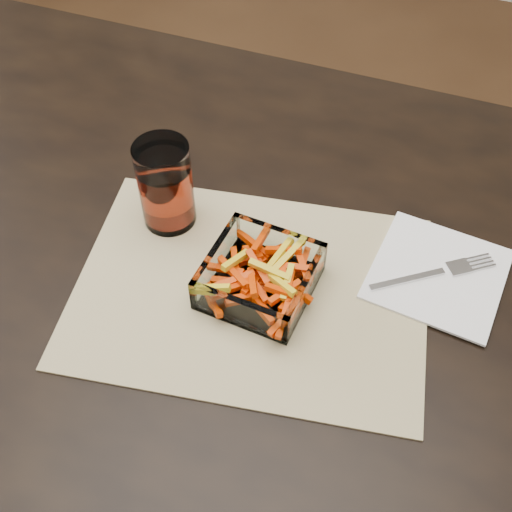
% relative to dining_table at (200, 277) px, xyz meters
% --- Properties ---
extents(dining_table, '(1.60, 0.90, 0.75)m').
position_rel_dining_table_xyz_m(dining_table, '(0.00, 0.00, 0.00)').
color(dining_table, black).
rests_on(dining_table, ground).
extents(placemat, '(0.50, 0.40, 0.00)m').
position_rel_dining_table_xyz_m(placemat, '(0.10, -0.06, 0.09)').
color(placemat, tan).
rests_on(placemat, dining_table).
extents(glass_bowl, '(0.14, 0.14, 0.05)m').
position_rel_dining_table_xyz_m(glass_bowl, '(0.11, -0.05, 0.11)').
color(glass_bowl, white).
rests_on(glass_bowl, placemat).
extents(tumbler, '(0.07, 0.07, 0.13)m').
position_rel_dining_table_xyz_m(tumbler, '(-0.05, 0.02, 0.15)').
color(tumbler, white).
rests_on(tumbler, placemat).
extents(napkin, '(0.18, 0.18, 0.00)m').
position_rel_dining_table_xyz_m(napkin, '(0.32, 0.05, 0.09)').
color(napkin, white).
rests_on(napkin, placemat).
extents(fork, '(0.15, 0.12, 0.00)m').
position_rel_dining_table_xyz_m(fork, '(0.32, 0.05, 0.10)').
color(fork, silver).
rests_on(fork, napkin).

